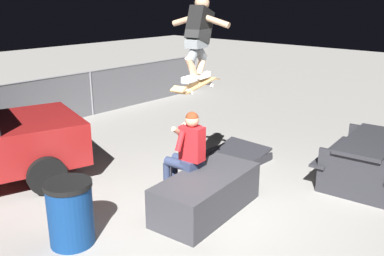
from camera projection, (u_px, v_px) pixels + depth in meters
ground_plane at (208, 214)px, 5.90m from camera, size 40.00×40.00×0.00m
ledge_box_main at (207, 194)px, 5.89m from camera, size 1.77×0.94×0.55m
person_sitting_on_ledge at (186, 151)px, 6.08m from camera, size 0.60×0.77×1.38m
skateboard at (196, 85)px, 5.86m from camera, size 1.04×0.37×0.13m
skater_airborne at (199, 34)px, 5.70m from camera, size 0.63×0.89×1.12m
kicker_ramp at (233, 158)px, 7.80m from camera, size 1.19×1.04×0.31m
picnic_table_back at (369, 154)px, 6.74m from camera, size 1.82×1.50×0.75m
trash_bin at (70, 213)px, 5.10m from camera, size 0.57×0.57×0.82m
fence_back at (15, 106)px, 9.21m from camera, size 12.05×0.05×1.14m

